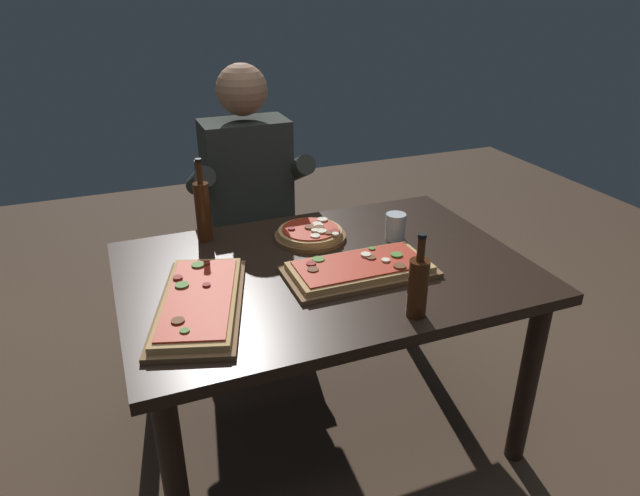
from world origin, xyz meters
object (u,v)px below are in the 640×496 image
at_px(oil_bottle_amber, 418,286).
at_px(diner_chair, 247,239).
at_px(pizza_rectangular_left, 200,302).
at_px(wine_bottle_dark, 203,210).
at_px(tumbler_near_camera, 395,228).
at_px(dining_table, 325,290).
at_px(seated_diner, 251,199).
at_px(pizza_rectangular_front, 360,269).
at_px(pizza_round_far, 311,233).

relative_size(oil_bottle_amber, diner_chair, 0.31).
xyz_separation_m(pizza_rectangular_left, wine_bottle_dark, (0.11, 0.48, 0.10)).
bearing_deg(wine_bottle_dark, diner_chair, 60.01).
bearing_deg(diner_chair, tumbler_near_camera, -61.43).
height_order(dining_table, pizza_rectangular_left, pizza_rectangular_left).
xyz_separation_m(diner_chair, seated_diner, (-0.00, -0.12, 0.26)).
distance_m(dining_table, pizza_rectangular_front, 0.17).
bearing_deg(diner_chair, pizza_rectangular_front, -80.62).
bearing_deg(pizza_rectangular_left, dining_table, 13.20).
bearing_deg(wine_bottle_dark, tumbler_near_camera, -21.10).
bearing_deg(seated_diner, tumbler_near_camera, -56.99).
bearing_deg(oil_bottle_amber, pizza_rectangular_front, 98.90).
distance_m(pizza_rectangular_front, seated_diner, 0.84).
relative_size(pizza_rectangular_front, tumbler_near_camera, 4.91).
xyz_separation_m(pizza_round_far, wine_bottle_dark, (-0.38, 0.14, 0.10)).
xyz_separation_m(pizza_rectangular_front, pizza_round_far, (-0.05, 0.33, 0.00)).
bearing_deg(dining_table, wine_bottle_dark, 132.44).
bearing_deg(seated_diner, pizza_round_far, -78.16).
bearing_deg(dining_table, pizza_rectangular_left, -166.80).
height_order(wine_bottle_dark, diner_chair, wine_bottle_dark).
relative_size(oil_bottle_amber, seated_diner, 0.20).
bearing_deg(tumbler_near_camera, pizza_rectangular_left, -164.41).
bearing_deg(pizza_rectangular_left, wine_bottle_dark, 76.79).
height_order(pizza_round_far, tumbler_near_camera, tumbler_near_camera).
relative_size(wine_bottle_dark, oil_bottle_amber, 1.21).
height_order(pizza_rectangular_front, tumbler_near_camera, tumbler_near_camera).
xyz_separation_m(wine_bottle_dark, seated_diner, (0.28, 0.36, -0.12)).
xyz_separation_m(pizza_rectangular_left, oil_bottle_amber, (0.59, -0.28, 0.08)).
height_order(pizza_rectangular_left, diner_chair, diner_chair).
height_order(tumbler_near_camera, seated_diner, seated_diner).
height_order(pizza_rectangular_front, oil_bottle_amber, oil_bottle_amber).
xyz_separation_m(pizza_rectangular_front, diner_chair, (-0.16, 0.95, -0.27)).
height_order(dining_table, diner_chair, diner_chair).
distance_m(tumbler_near_camera, seated_diner, 0.74).
distance_m(pizza_rectangular_front, wine_bottle_dark, 0.65).
distance_m(pizza_round_far, diner_chair, 0.68).
distance_m(pizza_rectangular_left, wine_bottle_dark, 0.51).
height_order(pizza_round_far, oil_bottle_amber, oil_bottle_amber).
xyz_separation_m(tumbler_near_camera, seated_diner, (-0.40, 0.62, -0.04)).
relative_size(wine_bottle_dark, diner_chair, 0.37).
bearing_deg(pizza_round_far, tumbler_near_camera, -22.81).
relative_size(pizza_round_far, seated_diner, 0.21).
xyz_separation_m(pizza_rectangular_front, oil_bottle_amber, (0.05, -0.30, 0.08)).
distance_m(tumbler_near_camera, diner_chair, 0.90).
bearing_deg(oil_bottle_amber, wine_bottle_dark, 122.09).
height_order(pizza_rectangular_front, pizza_round_far, same).
relative_size(oil_bottle_amber, tumbler_near_camera, 2.57).
distance_m(pizza_rectangular_front, diner_chair, 1.00).
xyz_separation_m(dining_table, pizza_rectangular_front, (0.09, -0.09, 0.12)).
relative_size(dining_table, pizza_rectangular_left, 2.31).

